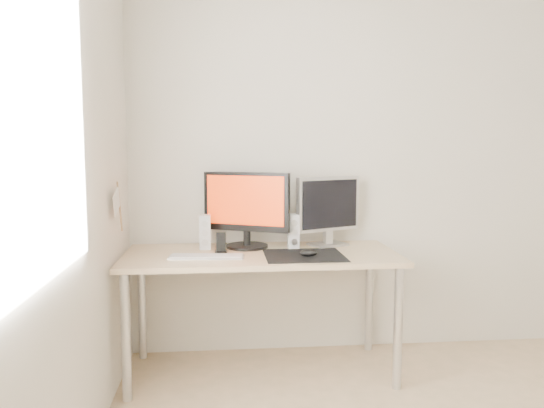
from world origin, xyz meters
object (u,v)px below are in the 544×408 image
desk (261,266)px  speaker_right (293,231)px  main_monitor (246,207)px  phone_dock (221,247)px  mouse (308,253)px  speaker_left (205,232)px  second_monitor (328,208)px  keyboard (207,256)px

desk → speaker_right: bearing=30.1°
main_monitor → speaker_right: main_monitor is taller
speaker_right → phone_dock: speaker_right is taller
mouse → desk: 0.31m
speaker_left → phone_dock: 0.20m
mouse → main_monitor: main_monitor is taller
mouse → phone_dock: (-0.49, 0.13, 0.02)m
main_monitor → phone_dock: size_ratio=4.11×
speaker_right → speaker_left: bearing=176.8°
second_monitor → phone_dock: bearing=-163.6°
mouse → desk: bearing=152.5°
keyboard → desk: bearing=19.5°
second_monitor → keyboard: second_monitor is taller
desk → speaker_left: speaker_left is taller
speaker_left → keyboard: size_ratio=0.49×
speaker_left → mouse: bearing=-25.8°
main_monitor → speaker_left: 0.29m
mouse → desk: mouse is taller
mouse → keyboard: 0.58m
second_monitor → mouse: bearing=-118.6°
mouse → speaker_left: speaker_left is taller
speaker_left → speaker_right: (0.54, -0.03, 0.00)m
keyboard → speaker_right: bearing=23.9°
phone_dock → speaker_left: bearing=121.3°
speaker_left → keyboard: (0.02, -0.26, -0.10)m
speaker_right → mouse: bearing=-78.5°
desk → second_monitor: second_monitor is taller
phone_dock → second_monitor: bearing=16.4°
main_monitor → speaker_right: (0.29, -0.05, -0.15)m
phone_dock → desk: bearing=2.0°
mouse → keyboard: bearing=177.6°
main_monitor → keyboard: 0.44m
desk → second_monitor: (0.44, 0.19, 0.32)m
phone_dock → main_monitor: bearing=48.1°
mouse → phone_dock: bearing=165.5°
keyboard → main_monitor: bearing=49.5°
second_monitor → keyboard: bearing=-158.2°
speaker_left → phone_dock: speaker_left is taller
mouse → phone_dock: phone_dock is taller
phone_dock → keyboard: bearing=-128.0°
desk → main_monitor: bearing=115.1°
speaker_left → speaker_right: same height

